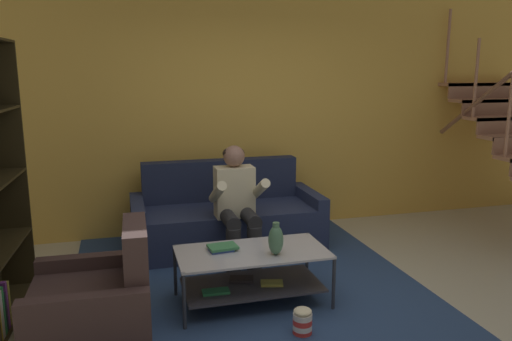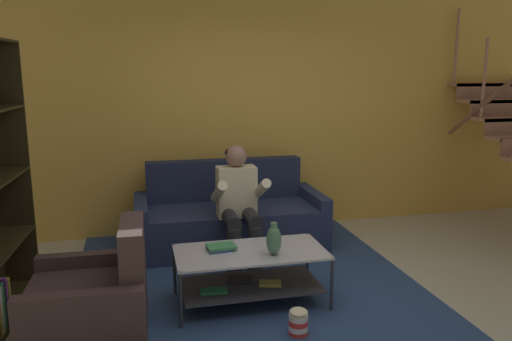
{
  "view_description": "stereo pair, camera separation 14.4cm",
  "coord_description": "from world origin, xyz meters",
  "px_view_note": "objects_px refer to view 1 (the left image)",
  "views": [
    {
      "loc": [
        -1.29,
        -3.25,
        1.88
      ],
      "look_at": [
        -0.18,
        0.79,
        1.03
      ],
      "focal_mm": 35.0,
      "sensor_mm": 36.0,
      "label": 1
    },
    {
      "loc": [
        -1.15,
        -3.29,
        1.88
      ],
      "look_at": [
        -0.18,
        0.79,
        1.03
      ],
      "focal_mm": 35.0,
      "sensor_mm": 36.0,
      "label": 2
    }
  ],
  "objects_px": {
    "couch": "(226,219)",
    "vase": "(276,240)",
    "popcorn_tub": "(302,321)",
    "armchair": "(97,304)",
    "coffee_table": "(252,269)",
    "book_stack": "(222,248)",
    "person_seated_center": "(237,201)"
  },
  "relations": [
    {
      "from": "person_seated_center",
      "to": "vase",
      "type": "height_order",
      "value": "person_seated_center"
    },
    {
      "from": "coffee_table",
      "to": "book_stack",
      "type": "bearing_deg",
      "value": 160.43
    },
    {
      "from": "vase",
      "to": "couch",
      "type": "bearing_deg",
      "value": 93.0
    },
    {
      "from": "couch",
      "to": "popcorn_tub",
      "type": "height_order",
      "value": "couch"
    },
    {
      "from": "book_stack",
      "to": "armchair",
      "type": "height_order",
      "value": "armchair"
    },
    {
      "from": "couch",
      "to": "book_stack",
      "type": "relative_size",
      "value": 8.09
    },
    {
      "from": "couch",
      "to": "person_seated_center",
      "type": "height_order",
      "value": "person_seated_center"
    },
    {
      "from": "book_stack",
      "to": "armchair",
      "type": "bearing_deg",
      "value": -160.95
    },
    {
      "from": "book_stack",
      "to": "person_seated_center",
      "type": "bearing_deg",
      "value": 68.44
    },
    {
      "from": "armchair",
      "to": "popcorn_tub",
      "type": "xyz_separation_m",
      "value": [
        1.42,
        -0.32,
        -0.17
      ]
    },
    {
      "from": "couch",
      "to": "vase",
      "type": "relative_size",
      "value": 7.56
    },
    {
      "from": "armchair",
      "to": "book_stack",
      "type": "bearing_deg",
      "value": 19.05
    },
    {
      "from": "person_seated_center",
      "to": "armchair",
      "type": "bearing_deg",
      "value": -138.78
    },
    {
      "from": "vase",
      "to": "person_seated_center",
      "type": "bearing_deg",
      "value": 94.56
    },
    {
      "from": "popcorn_tub",
      "to": "couch",
      "type": "bearing_deg",
      "value": 94.1
    },
    {
      "from": "person_seated_center",
      "to": "book_stack",
      "type": "height_order",
      "value": "person_seated_center"
    },
    {
      "from": "book_stack",
      "to": "popcorn_tub",
      "type": "distance_m",
      "value": 0.88
    },
    {
      "from": "person_seated_center",
      "to": "armchair",
      "type": "height_order",
      "value": "person_seated_center"
    },
    {
      "from": "book_stack",
      "to": "coffee_table",
      "type": "bearing_deg",
      "value": -19.57
    },
    {
      "from": "coffee_table",
      "to": "popcorn_tub",
      "type": "bearing_deg",
      "value": -68.61
    },
    {
      "from": "book_stack",
      "to": "popcorn_tub",
      "type": "relative_size",
      "value": 1.2
    },
    {
      "from": "person_seated_center",
      "to": "book_stack",
      "type": "relative_size",
      "value": 4.73
    },
    {
      "from": "person_seated_center",
      "to": "vase",
      "type": "xyz_separation_m",
      "value": [
        0.08,
        -0.99,
        -0.07
      ]
    },
    {
      "from": "vase",
      "to": "armchair",
      "type": "xyz_separation_m",
      "value": [
        -1.36,
        -0.13,
        -0.31
      ]
    },
    {
      "from": "coffee_table",
      "to": "popcorn_tub",
      "type": "relative_size",
      "value": 5.91
    },
    {
      "from": "vase",
      "to": "armchair",
      "type": "height_order",
      "value": "armchair"
    },
    {
      "from": "couch",
      "to": "armchair",
      "type": "height_order",
      "value": "couch"
    },
    {
      "from": "vase",
      "to": "book_stack",
      "type": "xyz_separation_m",
      "value": [
        -0.39,
        0.21,
        -0.1
      ]
    },
    {
      "from": "person_seated_center",
      "to": "popcorn_tub",
      "type": "height_order",
      "value": "person_seated_center"
    },
    {
      "from": "vase",
      "to": "popcorn_tub",
      "type": "distance_m",
      "value": 0.66
    },
    {
      "from": "couch",
      "to": "popcorn_tub",
      "type": "relative_size",
      "value": 9.71
    },
    {
      "from": "person_seated_center",
      "to": "popcorn_tub",
      "type": "xyz_separation_m",
      "value": [
        0.14,
        -1.44,
        -0.54
      ]
    }
  ]
}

